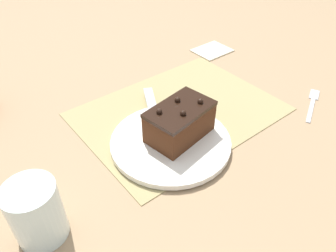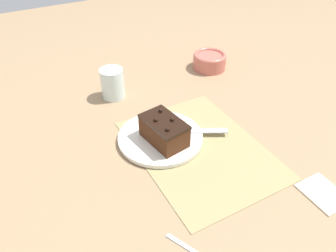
{
  "view_description": "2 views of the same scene",
  "coord_description": "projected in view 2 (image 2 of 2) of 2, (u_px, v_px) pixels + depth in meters",
  "views": [
    {
      "loc": [
        0.41,
        0.48,
        0.47
      ],
      "look_at": [
        0.11,
        0.1,
        0.07
      ],
      "focal_mm": 35.0,
      "sensor_mm": 36.0,
      "label": 1
    },
    {
      "loc": [
        -0.58,
        0.42,
        0.63
      ],
      "look_at": [
        0.06,
        0.07,
        0.07
      ],
      "focal_mm": 35.0,
      "sensor_mm": 36.0,
      "label": 2
    }
  ],
  "objects": [
    {
      "name": "small_bowl",
      "position": [
        210.0,
        60.0,
        1.32
      ],
      "size": [
        0.13,
        0.13,
        0.06
      ],
      "color": "#C66656",
      "rests_on": "ground_plane"
    },
    {
      "name": "placemat_woven",
      "position": [
        199.0,
        149.0,
        0.95
      ],
      "size": [
        0.46,
        0.34,
        0.0
      ],
      "primitive_type": "cube",
      "color": "tan",
      "rests_on": "ground_plane"
    },
    {
      "name": "ground_plane",
      "position": [
        199.0,
        149.0,
        0.95
      ],
      "size": [
        3.0,
        3.0,
        0.0
      ],
      "primitive_type": "plane",
      "color": "#9E7F5B"
    },
    {
      "name": "folded_napkin",
      "position": [
        324.0,
        193.0,
        0.81
      ],
      "size": [
        0.11,
        0.09,
        0.01
      ],
      "primitive_type": "cube",
      "color": "beige",
      "rests_on": "ground_plane"
    },
    {
      "name": "cake_plate",
      "position": [
        160.0,
        137.0,
        0.97
      ],
      "size": [
        0.25,
        0.25,
        0.01
      ],
      "color": "white",
      "rests_on": "placemat_woven"
    },
    {
      "name": "serving_knife",
      "position": [
        177.0,
        130.0,
        0.98
      ],
      "size": [
        0.13,
        0.21,
        0.01
      ],
      "rotation": [
        0.0,
        0.0,
        2.65
      ],
      "color": "slate",
      "rests_on": "cake_plate"
    },
    {
      "name": "chocolate_cake",
      "position": [
        164.0,
        131.0,
        0.93
      ],
      "size": [
        0.15,
        0.11,
        0.08
      ],
      "rotation": [
        0.0,
        0.0,
        0.16
      ],
      "color": "#472614",
      "rests_on": "cake_plate"
    },
    {
      "name": "drinking_glass",
      "position": [
        113.0,
        83.0,
        1.13
      ],
      "size": [
        0.08,
        0.08,
        0.11
      ],
      "color": "silver",
      "rests_on": "ground_plane"
    }
  ]
}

